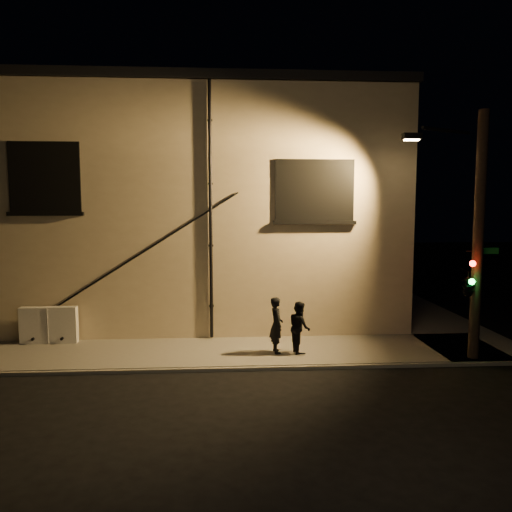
{
  "coord_description": "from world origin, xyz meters",
  "views": [
    {
      "loc": [
        -1.39,
        -13.3,
        4.53
      ],
      "look_at": [
        -0.4,
        1.8,
        2.97
      ],
      "focal_mm": 35.0,
      "sensor_mm": 36.0,
      "label": 1
    }
  ],
  "objects": [
    {
      "name": "ground",
      "position": [
        0.0,
        0.0,
        0.0
      ],
      "size": [
        90.0,
        90.0,
        0.0
      ],
      "primitive_type": "plane",
      "color": "black"
    },
    {
      "name": "sidewalk",
      "position": [
        1.22,
        4.39,
        0.06
      ],
      "size": [
        21.0,
        16.0,
        0.12
      ],
      "color": "slate",
      "rests_on": "ground"
    },
    {
      "name": "building",
      "position": [
        -3.0,
        8.99,
        4.4
      ],
      "size": [
        16.2,
        12.23,
        8.8
      ],
      "color": "beige",
      "rests_on": "ground"
    },
    {
      "name": "utility_cabinet",
      "position": [
        -6.97,
        2.7,
        0.7
      ],
      "size": [
        1.77,
        0.3,
        1.17
      ],
      "primitive_type": "cube",
      "color": "silver",
      "rests_on": "sidewalk"
    },
    {
      "name": "pedestrian_a",
      "position": [
        0.17,
        1.2,
        0.96
      ],
      "size": [
        0.48,
        0.66,
        1.67
      ],
      "primitive_type": "imported",
      "rotation": [
        0.0,
        0.0,
        1.71
      ],
      "color": "black",
      "rests_on": "sidewalk"
    },
    {
      "name": "pedestrian_b",
      "position": [
        0.86,
        1.17,
        0.89
      ],
      "size": [
        0.69,
        0.83,
        1.54
      ],
      "primitive_type": "imported",
      "rotation": [
        0.0,
        0.0,
        1.72
      ],
      "color": "black",
      "rests_on": "sidewalk"
    },
    {
      "name": "traffic_signal",
      "position": [
        5.52,
        0.21,
        2.26
      ],
      "size": [
        1.28,
        1.88,
        3.19
      ],
      "color": "black",
      "rests_on": "sidewalk"
    },
    {
      "name": "streetlamp_pole",
      "position": [
        5.7,
        0.38,
        3.79
      ],
      "size": [
        2.02,
        1.39,
        7.14
      ],
      "color": "black",
      "rests_on": "ground"
    }
  ]
}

